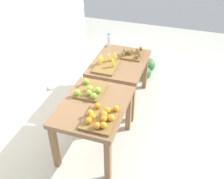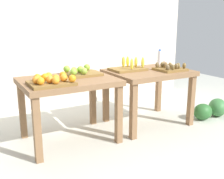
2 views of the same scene
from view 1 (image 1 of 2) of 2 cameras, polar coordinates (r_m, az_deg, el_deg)
name	(u,v)px [view 1 (image 1 of 2)]	position (r m, az deg, el deg)	size (l,w,h in m)	color
ground_plane	(108,119)	(4.08, -0.79, -6.53)	(8.00, 8.00, 0.00)	beige
back_wall	(13,16)	(3.90, -20.83, 14.82)	(4.40, 0.12, 3.00)	beige
display_table_left	(94,111)	(3.28, -4.02, -4.67)	(1.04, 0.80, 0.74)	brown
display_table_right	(119,67)	(4.14, 1.64, 4.94)	(1.04, 0.80, 0.74)	brown
orange_bin	(101,118)	(2.96, -2.52, -6.14)	(0.45, 0.36, 0.11)	brown
apple_bin	(90,91)	(3.37, -4.83, -0.22)	(0.41, 0.35, 0.11)	brown
banana_crate	(107,65)	(3.92, -1.17, 5.46)	(0.44, 0.32, 0.17)	brown
kiwi_bin	(132,54)	(4.23, 4.48, 7.80)	(0.36, 0.32, 0.10)	brown
water_bottle	(109,40)	(4.50, -0.74, 10.69)	(0.07, 0.07, 0.22)	silver
watermelon_pile	(147,68)	(5.14, 7.65, 4.70)	(0.66, 0.40, 0.26)	#377038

